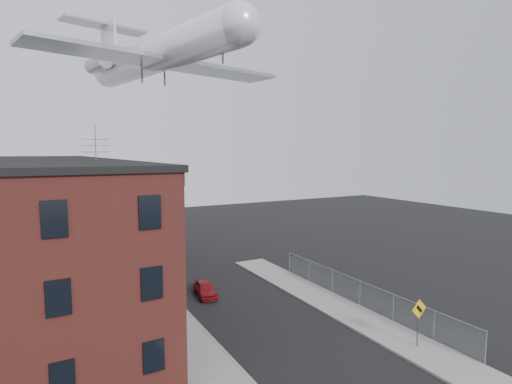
% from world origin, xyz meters
% --- Properties ---
extents(ground, '(120.00, 120.00, 0.00)m').
position_xyz_m(ground, '(0.00, 0.00, 0.00)').
color(ground, black).
rests_on(ground, ground).
extents(sidewalk_left, '(3.00, 62.00, 0.12)m').
position_xyz_m(sidewalk_left, '(-5.50, 24.00, 0.06)').
color(sidewalk_left, gray).
rests_on(sidewalk_left, ground).
extents(sidewalk_right, '(3.00, 26.00, 0.12)m').
position_xyz_m(sidewalk_right, '(5.50, 6.00, 0.06)').
color(sidewalk_right, gray).
rests_on(sidewalk_right, ground).
extents(curb_left, '(0.15, 62.00, 0.14)m').
position_xyz_m(curb_left, '(-4.05, 24.00, 0.07)').
color(curb_left, gray).
rests_on(curb_left, ground).
extents(curb_right, '(0.15, 26.00, 0.14)m').
position_xyz_m(curb_right, '(4.05, 6.00, 0.07)').
color(curb_right, gray).
rests_on(curb_right, ground).
extents(corner_building, '(10.31, 12.30, 12.15)m').
position_xyz_m(corner_building, '(-12.00, 7.00, 5.16)').
color(corner_building, '#3A1312').
rests_on(corner_building, ground).
extents(row_house_a, '(11.98, 7.00, 10.30)m').
position_xyz_m(row_house_a, '(-11.96, 16.50, 5.13)').
color(row_house_a, slate).
rests_on(row_house_a, ground).
extents(row_house_b, '(11.98, 7.00, 10.30)m').
position_xyz_m(row_house_b, '(-11.96, 23.50, 5.13)').
color(row_house_b, '#71665A').
rests_on(row_house_b, ground).
extents(row_house_c, '(11.98, 7.00, 10.30)m').
position_xyz_m(row_house_c, '(-11.96, 30.50, 5.13)').
color(row_house_c, slate).
rests_on(row_house_c, ground).
extents(row_house_d, '(11.98, 7.00, 10.30)m').
position_xyz_m(row_house_d, '(-11.96, 37.50, 5.13)').
color(row_house_d, '#71665A').
rests_on(row_house_d, ground).
extents(row_house_e, '(11.98, 7.00, 10.30)m').
position_xyz_m(row_house_e, '(-11.96, 44.50, 5.13)').
color(row_house_e, slate).
rests_on(row_house_e, ground).
extents(chainlink_fence, '(0.06, 18.06, 1.90)m').
position_xyz_m(chainlink_fence, '(7.00, 5.00, 1.00)').
color(chainlink_fence, gray).
rests_on(chainlink_fence, ground).
extents(warning_sign, '(1.10, 0.11, 2.80)m').
position_xyz_m(warning_sign, '(5.60, -1.03, 1.88)').
color(warning_sign, '#515156').
rests_on(warning_sign, ground).
extents(utility_pole, '(1.80, 0.26, 9.00)m').
position_xyz_m(utility_pole, '(-5.60, 18.00, 4.67)').
color(utility_pole, black).
rests_on(utility_pole, ground).
extents(street_tree, '(3.22, 3.20, 5.20)m').
position_xyz_m(street_tree, '(-5.27, 27.92, 3.45)').
color(street_tree, black).
rests_on(street_tree, ground).
extents(car_near, '(1.79, 3.49, 1.14)m').
position_xyz_m(car_near, '(-1.80, 12.17, 0.57)').
color(car_near, maroon).
rests_on(car_near, ground).
extents(car_mid, '(1.39, 3.85, 1.26)m').
position_xyz_m(car_mid, '(-3.60, 17.96, 0.63)').
color(car_mid, black).
rests_on(car_mid, ground).
extents(car_far, '(2.20, 4.75, 1.34)m').
position_xyz_m(car_far, '(-1.80, 37.18, 0.67)').
color(car_far, slate).
rests_on(car_far, ground).
extents(airplane, '(22.84, 26.10, 7.51)m').
position_xyz_m(airplane, '(-2.82, 21.11, 19.43)').
color(airplane, white).
rests_on(airplane, ground).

